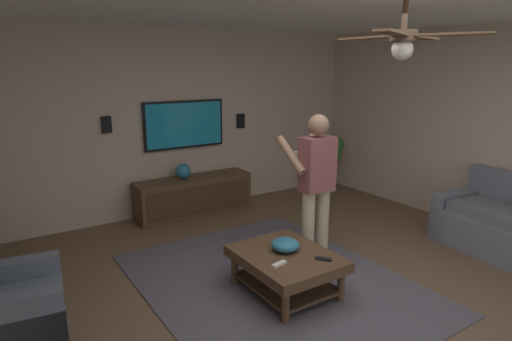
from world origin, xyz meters
TOP-DOWN VIEW (x-y plane):
  - ground_plane at (0.00, 0.00)m, footprint 7.76×7.76m
  - wall_back_tv at (3.28, 0.00)m, footprint 0.10×6.23m
  - area_rug at (0.60, 0.18)m, footprint 3.02×2.38m
  - armchair at (0.94, 2.50)m, footprint 0.89×0.90m
  - coffee_table at (0.40, 0.18)m, footprint 1.00×0.80m
  - media_console at (2.95, -0.07)m, footprint 0.45×1.70m
  - tv at (3.19, -0.07)m, footprint 0.05×1.22m
  - person_standing at (0.79, -0.50)m, footprint 0.55×0.55m
  - potted_plant_tall at (2.76, -2.56)m, footprint 0.41×0.37m
  - bowl at (0.45, 0.15)m, footprint 0.27×0.27m
  - remote_white at (0.23, 0.38)m, footprint 0.07×0.16m
  - remote_black at (0.10, -0.02)m, footprint 0.15×0.13m
  - vase_round at (2.98, 0.08)m, footprint 0.22×0.22m
  - wall_speaker_left at (3.20, -1.03)m, footprint 0.06×0.12m
  - wall_speaker_right at (3.20, 1.04)m, footprint 0.06×0.12m
  - ceiling_fan at (-0.43, -0.25)m, footprint 1.16×1.16m

SIDE VIEW (x-z plane):
  - ground_plane at x=0.00m, z-range 0.00..0.00m
  - area_rug at x=0.60m, z-range 0.00..0.01m
  - media_console at x=2.95m, z-range 0.00..0.55m
  - armchair at x=0.94m, z-range -0.13..0.69m
  - coffee_table at x=0.40m, z-range 0.10..0.50m
  - remote_white at x=0.23m, z-range 0.40..0.42m
  - remote_black at x=0.10m, z-range 0.40..0.42m
  - bowl at x=0.45m, z-range 0.40..0.52m
  - potted_plant_tall at x=2.76m, z-range 0.17..1.14m
  - vase_round at x=2.98m, z-range 0.55..0.77m
  - person_standing at x=0.79m, z-range 0.11..1.75m
  - wall_speaker_left at x=3.20m, z-range 1.17..1.39m
  - tv at x=3.19m, z-range 0.95..1.64m
  - wall_back_tv at x=3.28m, z-range 0.00..2.64m
  - wall_speaker_right at x=3.20m, z-range 1.26..1.48m
  - ceiling_fan at x=-0.43m, z-range 2.09..2.55m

